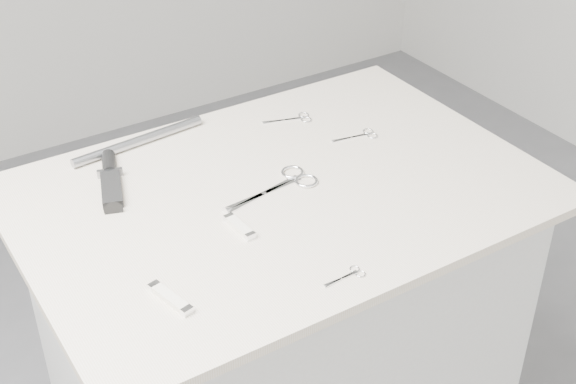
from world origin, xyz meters
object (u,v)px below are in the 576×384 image
sheathed_knife (110,178)px  pocket_knife_b (170,298)px  embroidery_scissors_a (361,136)px  tiny_scissors (349,276)px  pocket_knife_a (239,227)px  plinth (282,362)px  large_shears (287,183)px  metal_rail (139,141)px  embroidery_scissors_b (295,119)px

sheathed_knife → pocket_knife_b: (-0.05, -0.38, -0.00)m
embroidery_scissors_a → tiny_scissors: bearing=-119.3°
pocket_knife_a → plinth: bearing=-65.0°
embroidery_scissors_a → pocket_knife_a: bearing=-148.3°
large_shears → pocket_knife_b: (-0.34, -0.19, 0.00)m
sheathed_knife → metal_rail: metal_rail is taller
tiny_scissors → sheathed_knife: (-0.22, 0.49, 0.01)m
embroidery_scissors_b → pocket_knife_b: pocket_knife_b is taller
plinth → pocket_knife_b: 0.60m
plinth → tiny_scissors: bearing=-98.9°
embroidery_scissors_a → sheathed_knife: (-0.52, 0.12, 0.01)m
embroidery_scissors_b → tiny_scissors: (-0.22, -0.51, -0.00)m
plinth → large_shears: 0.47m
tiny_scissors → pocket_knife_b: (-0.28, 0.10, 0.00)m
embroidery_scissors_a → sheathed_knife: size_ratio=0.55×
pocket_knife_a → metal_rail: metal_rail is taller
large_shears → pocket_knife_a: bearing=-159.9°
embroidery_scissors_b → metal_rail: size_ratio=0.36×
sheathed_knife → pocket_knife_b: 0.39m
large_shears → pocket_knife_a: (-0.15, -0.08, 0.00)m
embroidery_scissors_a → sheathed_knife: sheathed_knife is taller
pocket_knife_a → pocket_knife_b: (-0.19, -0.11, 0.00)m
embroidery_scissors_b → pocket_knife_a: size_ratio=1.36×
tiny_scissors → sheathed_knife: sheathed_knife is taller
pocket_knife_a → tiny_scissors: bearing=-161.2°
large_shears → tiny_scissors: (-0.06, -0.29, -0.00)m
sheathed_knife → large_shears: bearing=-105.0°
large_shears → pocket_knife_b: size_ratio=2.09×
embroidery_scissors_b → sheathed_knife: 0.44m
plinth → large_shears: bearing=22.6°
large_shears → embroidery_scissors_b: 0.26m
sheathed_knife → plinth: bearing=-107.9°
large_shears → embroidery_scissors_a: (0.23, 0.07, -0.00)m
tiny_scissors → pocket_knife_b: pocket_knife_b is taller
embroidery_scissors_a → pocket_knife_a: pocket_knife_a is taller
plinth → pocket_knife_a: 0.50m
pocket_knife_b → metal_rail: 0.51m
embroidery_scissors_b → pocket_knife_a: 0.43m
tiny_scissors → pocket_knife_b: 0.29m
large_shears → tiny_scissors: 0.30m
plinth → pocket_knife_b: (-0.32, -0.18, 0.48)m
tiny_scissors → metal_rail: (-0.12, 0.59, 0.01)m
pocket_knife_a → embroidery_scissors_a: bearing=-72.1°
embroidery_scissors_b → tiny_scissors: same height
tiny_scissors → pocket_knife_b: bearing=157.6°
plinth → tiny_scissors: size_ratio=11.61×
large_shears → pocket_knife_a: 0.17m
tiny_scissors → pocket_knife_b: size_ratio=0.79×
pocket_knife_b → metal_rail: (0.16, 0.48, 0.00)m
sheathed_knife → metal_rail: 0.14m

